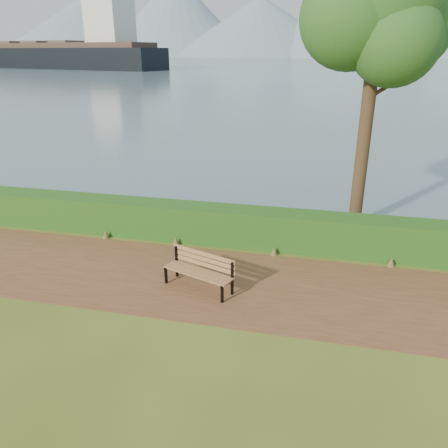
# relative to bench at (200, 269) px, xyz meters

# --- Properties ---
(ground) EXTENTS (140.00, 140.00, 0.00)m
(ground) POSITION_rel_bench_xyz_m (-0.19, -0.00, -0.47)
(ground) COLOR #4B5819
(ground) RESTS_ON ground
(path) EXTENTS (40.00, 3.40, 0.01)m
(path) POSITION_rel_bench_xyz_m (-0.19, 0.30, -0.47)
(path) COLOR brown
(path) RESTS_ON ground
(hedge) EXTENTS (32.00, 0.85, 1.00)m
(hedge) POSITION_rel_bench_xyz_m (-0.19, 2.60, 0.03)
(hedge) COLOR #1E4C15
(hedge) RESTS_ON ground
(water) EXTENTS (700.00, 510.00, 0.00)m
(water) POSITION_rel_bench_xyz_m (-0.19, 260.00, -0.47)
(water) COLOR slate
(water) RESTS_ON ground
(mountains) EXTENTS (585.00, 190.00, 70.00)m
(mountains) POSITION_rel_bench_xyz_m (-9.37, 406.05, 27.22)
(mountains) COLOR gray
(mountains) RESTS_ON ground
(bench) EXTENTS (1.70, 0.99, 0.82)m
(bench) POSITION_rel_bench_xyz_m (0.00, 0.00, 0.00)
(bench) COLOR black
(bench) RESTS_ON ground
(tree) EXTENTS (3.95, 3.34, 7.97)m
(tree) POSITION_rel_bench_xyz_m (3.51, 4.54, 5.45)
(tree) COLOR #3B2618
(tree) RESTS_ON ground
(cargo_ship) EXTENTS (80.86, 31.26, 24.33)m
(cargo_ship) POSITION_rel_bench_xyz_m (-79.46, 116.64, 3.15)
(cargo_ship) COLOR black
(cargo_ship) RESTS_ON ground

